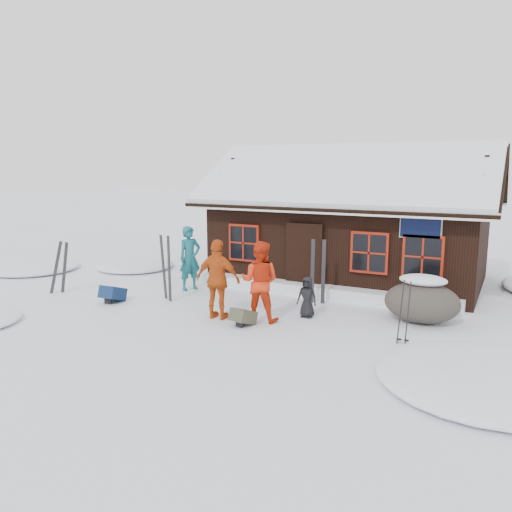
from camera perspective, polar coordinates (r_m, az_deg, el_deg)
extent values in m
plane|color=white|center=(13.03, -2.33, -6.12)|extent=(120.00, 120.00, 0.00)
cube|color=black|center=(16.70, 10.79, 1.69)|extent=(8.00, 5.00, 2.50)
cube|color=black|center=(15.13, 9.40, 8.87)|extent=(8.90, 3.14, 1.88)
cube|color=black|center=(17.95, 12.42, 8.94)|extent=(8.90, 3.14, 1.88)
cube|color=white|center=(15.12, 9.41, 9.40)|extent=(8.72, 3.07, 1.86)
cube|color=white|center=(17.95, 12.43, 9.39)|extent=(8.72, 3.07, 1.86)
cube|color=white|center=(16.54, 11.14, 11.93)|extent=(8.81, 0.22, 0.14)
cube|color=silver|center=(13.78, 7.35, 5.20)|extent=(8.90, 0.10, 0.20)
cube|color=black|center=(14.56, 5.56, -0.39)|extent=(1.00, 0.10, 2.00)
cube|color=black|center=(13.50, 18.28, 3.27)|extent=(1.00, 0.06, 0.60)
cube|color=maroon|center=(15.35, -1.37, 1.52)|extent=(1.04, 0.10, 1.14)
cube|color=black|center=(15.31, -1.44, 1.50)|extent=(0.90, 0.04, 1.00)
cube|color=maroon|center=(13.90, 12.83, 0.37)|extent=(1.04, 0.10, 1.14)
cube|color=black|center=(13.86, 12.79, 0.35)|extent=(0.90, 0.04, 1.00)
cube|color=maroon|center=(13.62, 18.53, -0.10)|extent=(1.04, 0.10, 1.14)
cube|color=black|center=(13.58, 18.50, -0.12)|extent=(0.90, 0.04, 1.00)
cube|color=white|center=(14.34, 7.42, -3.96)|extent=(7.60, 0.60, 0.35)
ellipsoid|color=white|center=(18.84, -13.65, -1.33)|extent=(2.80, 2.80, 0.34)
ellipsoid|color=white|center=(9.54, 24.52, -13.23)|extent=(3.60, 3.60, 0.43)
ellipsoid|color=white|center=(19.66, -24.12, -1.47)|extent=(3.20, 3.20, 0.38)
imported|color=#165E68|center=(15.01, -7.57, -0.26)|extent=(0.72, 0.83, 1.92)
imported|color=red|center=(11.85, 0.43, -2.91)|extent=(1.06, 0.89, 1.93)
imported|color=#C84E14|center=(12.04, -4.36, -2.70)|extent=(1.18, 0.56, 1.95)
imported|color=black|center=(12.30, 5.86, -4.70)|extent=(0.51, 0.35, 1.01)
ellipsoid|color=#463F38|center=(12.49, 18.43, -5.05)|extent=(1.75, 1.32, 0.96)
ellipsoid|color=white|center=(12.39, 18.54, -3.16)|extent=(1.11, 0.80, 0.25)
cube|color=black|center=(15.66, -21.89, -1.26)|extent=(0.34, 0.32, 1.58)
cube|color=black|center=(15.53, -21.04, -1.29)|extent=(0.46, 0.09, 1.58)
cube|color=black|center=(14.13, -10.53, -1.34)|extent=(0.22, 0.07, 1.86)
cube|color=black|center=(13.87, -9.89, -1.53)|extent=(0.19, 0.15, 1.86)
cube|color=black|center=(13.54, 6.48, -1.84)|extent=(0.12, 0.05, 1.80)
cube|color=black|center=(13.49, 7.71, -1.92)|extent=(0.12, 0.05, 1.80)
cylinder|color=black|center=(10.84, 16.18, -6.24)|extent=(0.10, 0.12, 1.40)
cylinder|color=black|center=(10.81, 16.97, -6.32)|extent=(0.10, 0.12, 1.40)
cube|color=#11274C|center=(14.20, -16.04, -4.44)|extent=(0.53, 0.67, 0.34)
cube|color=#42422F|center=(11.69, -1.49, -7.24)|extent=(0.51, 0.62, 0.30)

